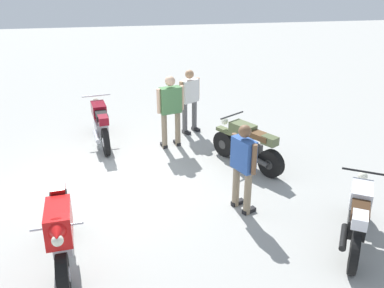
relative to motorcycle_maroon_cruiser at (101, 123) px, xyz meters
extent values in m
plane|color=#9E9E99|center=(-0.26, 2.12, -0.52)|extent=(40.00, 40.00, 0.00)
cylinder|color=black|center=(0.13, -0.73, -0.20)|extent=(0.23, 0.65, 0.64)
cylinder|color=black|center=(-0.13, 0.70, -0.20)|extent=(0.23, 0.65, 0.64)
cylinder|color=silver|center=(0.13, -0.73, -0.20)|extent=(0.18, 0.25, 0.22)
cylinder|color=silver|center=(-0.13, 0.70, -0.20)|extent=(0.18, 0.25, 0.22)
cube|color=silver|center=(-0.01, 0.04, -0.10)|extent=(0.38, 0.60, 0.32)
cube|color=maroon|center=(0.03, -0.16, 0.30)|extent=(0.42, 0.61, 0.30)
cube|color=maroon|center=(0.13, -0.73, 0.15)|extent=(0.24, 0.46, 0.08)
cube|color=black|center=(-0.06, 0.28, 0.32)|extent=(0.36, 0.64, 0.12)
cube|color=maroon|center=(-0.11, 0.58, 0.30)|extent=(0.27, 0.35, 0.18)
cylinder|color=silver|center=(0.08, 0.46, -0.15)|extent=(0.21, 0.57, 0.16)
cylinder|color=silver|center=(0.08, -0.48, 0.55)|extent=(0.70, 0.16, 0.04)
sphere|color=silver|center=(0.12, -0.70, 0.35)|extent=(0.16, 0.16, 0.16)
cylinder|color=black|center=(0.30, 5.12, -0.22)|extent=(0.23, 0.61, 0.60)
cylinder|color=black|center=(0.47, 3.78, -0.22)|extent=(0.29, 0.62, 0.60)
cylinder|color=silver|center=(0.30, 5.12, -0.22)|extent=(0.20, 0.23, 0.21)
cylinder|color=silver|center=(0.47, 3.78, -0.22)|extent=(0.20, 0.23, 0.21)
cube|color=silver|center=(0.39, 4.40, -0.12)|extent=(0.35, 0.59, 0.32)
cube|color=red|center=(0.37, 4.55, 0.28)|extent=(0.48, 1.02, 0.57)
cone|color=red|center=(0.31, 5.07, 0.43)|extent=(0.38, 0.39, 0.39)
cube|color=black|center=(0.42, 4.15, 0.35)|extent=(0.33, 0.63, 0.12)
cube|color=red|center=(0.46, 3.85, 0.43)|extent=(0.26, 0.37, 0.23)
cylinder|color=silver|center=(0.53, 3.91, 0.25)|extent=(0.14, 0.40, 0.17)
cylinder|color=silver|center=(0.37, 3.89, 0.25)|extent=(0.14, 0.40, 0.17)
cylinder|color=silver|center=(0.33, 4.93, 0.45)|extent=(0.70, 0.12, 0.04)
sphere|color=silver|center=(0.30, 5.15, 0.38)|extent=(0.16, 0.16, 0.16)
cylinder|color=black|center=(-2.84, 1.15, -0.22)|extent=(0.46, 0.59, 0.60)
cylinder|color=black|center=(-3.58, 2.29, -0.22)|extent=(0.46, 0.59, 0.60)
cylinder|color=#333333|center=(-2.84, 1.15, -0.22)|extent=(0.27, 0.27, 0.21)
cylinder|color=#333333|center=(-3.58, 2.29, -0.22)|extent=(0.27, 0.27, 0.21)
cube|color=#333333|center=(-3.24, 1.76, -0.12)|extent=(0.54, 0.62, 0.32)
cube|color=#515B38|center=(-3.13, 1.59, 0.28)|extent=(0.57, 0.64, 0.30)
cube|color=#515B38|center=(-2.84, 1.15, 0.11)|extent=(0.37, 0.46, 0.08)
cube|color=brown|center=(-3.37, 1.97, 0.30)|extent=(0.55, 0.64, 0.12)
cube|color=#515B38|center=(-3.54, 2.22, 0.28)|extent=(0.36, 0.39, 0.18)
cylinder|color=#333333|center=(-3.31, 2.19, -0.17)|extent=(0.39, 0.53, 0.16)
cylinder|color=#333333|center=(-2.95, 1.32, 0.53)|extent=(0.61, 0.41, 0.04)
sphere|color=silver|center=(-2.83, 1.13, 0.33)|extent=(0.16, 0.16, 0.16)
cylinder|color=black|center=(-4.58, 4.04, -0.20)|extent=(0.42, 0.61, 0.64)
cylinder|color=black|center=(-3.86, 5.29, -0.20)|extent=(0.42, 0.61, 0.64)
cylinder|color=black|center=(-4.58, 4.04, -0.20)|extent=(0.23, 0.26, 0.22)
cylinder|color=black|center=(-3.86, 5.29, -0.20)|extent=(0.23, 0.26, 0.22)
cube|color=black|center=(-4.20, 4.71, -0.10)|extent=(0.52, 0.63, 0.32)
cube|color=silver|center=(-4.30, 4.53, 0.30)|extent=(0.56, 0.64, 0.30)
cube|color=silver|center=(-4.58, 4.04, 0.15)|extent=(0.36, 0.46, 0.08)
cube|color=#382314|center=(-4.07, 4.92, 0.32)|extent=(0.52, 0.65, 0.12)
cube|color=silver|center=(-3.92, 5.18, 0.30)|extent=(0.35, 0.39, 0.18)
cylinder|color=black|center=(-3.85, 4.97, -0.15)|extent=(0.37, 0.54, 0.16)
cylinder|color=black|center=(-4.46, 4.25, 0.55)|extent=(0.62, 0.38, 0.04)
sphere|color=silver|center=(-4.57, 4.06, 0.35)|extent=(0.16, 0.16, 0.16)
cylinder|color=gray|center=(-1.84, 0.43, -0.08)|extent=(0.16, 0.16, 0.87)
cube|color=black|center=(-1.82, 0.37, -0.48)|extent=(0.17, 0.28, 0.08)
cylinder|color=gray|center=(-1.51, 0.52, -0.08)|extent=(0.16, 0.16, 0.87)
cube|color=black|center=(-1.49, 0.47, -0.48)|extent=(0.17, 0.28, 0.08)
cube|color=#4C7F4C|center=(-1.67, 0.47, 0.66)|extent=(0.53, 0.35, 0.62)
cylinder|color=#D8AD8C|center=(-1.95, 0.39, 0.68)|extent=(0.11, 0.11, 0.58)
cylinder|color=#D8AD8C|center=(-1.40, 0.56, 0.68)|extent=(0.11, 0.11, 0.58)
sphere|color=#D8AD8C|center=(-1.67, 0.47, 1.12)|extent=(0.24, 0.24, 0.24)
cylinder|color=#59595B|center=(-2.11, -0.32, -0.11)|extent=(0.18, 0.18, 0.82)
cube|color=black|center=(-2.14, -0.27, -0.48)|extent=(0.22, 0.27, 0.08)
cylinder|color=#59595B|center=(-2.39, -0.49, -0.11)|extent=(0.18, 0.18, 0.82)
cube|color=black|center=(-2.42, -0.44, -0.48)|extent=(0.22, 0.27, 0.08)
cube|color=silver|center=(-2.25, -0.40, 0.59)|extent=(0.51, 0.43, 0.58)
cylinder|color=tan|center=(-2.02, -0.26, 0.61)|extent=(0.12, 0.12, 0.55)
cylinder|color=tan|center=(-2.48, -0.55, 0.61)|extent=(0.12, 0.12, 0.55)
sphere|color=tan|center=(-2.25, -0.40, 1.02)|extent=(0.22, 0.22, 0.22)
cylinder|color=gray|center=(-2.72, 3.58, -0.11)|extent=(0.17, 0.17, 0.83)
cube|color=black|center=(-2.77, 3.56, -0.48)|extent=(0.28, 0.20, 0.08)
cylinder|color=gray|center=(-2.58, 3.28, -0.11)|extent=(0.17, 0.17, 0.83)
cube|color=black|center=(-2.63, 3.26, -0.48)|extent=(0.28, 0.20, 0.08)
cube|color=#3359A5|center=(-2.65, 3.43, 0.60)|extent=(0.39, 0.52, 0.59)
cylinder|color=brown|center=(-2.76, 3.69, 0.62)|extent=(0.12, 0.12, 0.55)
cylinder|color=brown|center=(-2.53, 3.18, 0.62)|extent=(0.12, 0.12, 0.55)
sphere|color=brown|center=(-2.65, 3.43, 1.04)|extent=(0.22, 0.22, 0.22)
camera|label=1|loc=(-0.76, 9.96, 3.85)|focal=40.24mm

